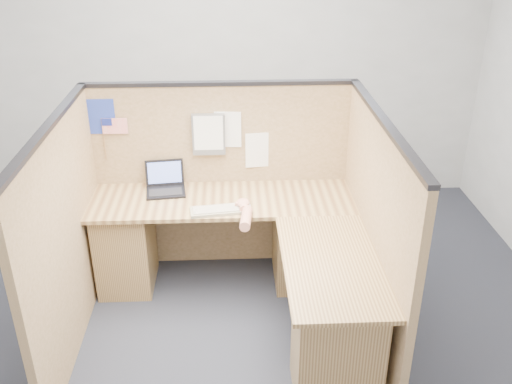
{
  "coord_description": "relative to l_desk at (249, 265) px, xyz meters",
  "views": [
    {
      "loc": [
        0.07,
        -3.1,
        2.66
      ],
      "look_at": [
        0.24,
        0.5,
        0.87
      ],
      "focal_mm": 40.0,
      "sensor_mm": 36.0,
      "label": 1
    }
  ],
  "objects": [
    {
      "name": "wall_back",
      "position": [
        -0.18,
        1.96,
        1.01
      ],
      "size": [
        5.0,
        0.0,
        5.0
      ],
      "primitive_type": "plane",
      "rotation": [
        1.57,
        0.0,
        0.0
      ],
      "color": "#A5A9AB",
      "rests_on": "floor"
    },
    {
      "name": "keyboard",
      "position": [
        -0.19,
        0.19,
        0.35
      ],
      "size": [
        0.45,
        0.2,
        0.03
      ],
      "rotation": [
        0.0,
        0.0,
        0.13
      ],
      "color": "gray",
      "rests_on": "l_desk"
    },
    {
      "name": "paper_right",
      "position": [
        0.11,
        0.68,
        0.6
      ],
      "size": [
        0.22,
        0.03,
        0.28
      ],
      "primitive_type": "cube",
      "rotation": [
        0.0,
        0.0,
        0.12
      ],
      "color": "white",
      "rests_on": "cubicle_partitions"
    },
    {
      "name": "paper_left",
      "position": [
        -0.14,
        0.68,
        0.77
      ],
      "size": [
        0.22,
        0.02,
        0.28
      ],
      "primitive_type": "cube",
      "rotation": [
        0.0,
        0.0,
        -0.09
      ],
      "color": "white",
      "rests_on": "cubicle_partitions"
    },
    {
      "name": "american_flag",
      "position": [
        -0.99,
        0.67,
        0.81
      ],
      "size": [
        0.19,
        0.01,
        0.33
      ],
      "color": "olive",
      "rests_on": "cubicle_partitions"
    },
    {
      "name": "file_holder",
      "position": [
        -0.28,
        0.66,
        0.75
      ],
      "size": [
        0.25,
        0.05,
        0.32
      ],
      "color": "slate",
      "rests_on": "cubicle_partitions"
    },
    {
      "name": "hand_forearm",
      "position": [
        -0.02,
        0.09,
        0.38
      ],
      "size": [
        0.11,
        0.39,
        0.08
      ],
      "color": "tan",
      "rests_on": "l_desk"
    },
    {
      "name": "mouse",
      "position": [
        -0.03,
        0.23,
        0.36
      ],
      "size": [
        0.11,
        0.07,
        0.05
      ],
      "primitive_type": "ellipsoid",
      "rotation": [
        0.0,
        0.0,
        0.03
      ],
      "color": "silver",
      "rests_on": "l_desk"
    },
    {
      "name": "floor",
      "position": [
        -0.18,
        -0.29,
        -0.39
      ],
      "size": [
        5.0,
        5.0,
        0.0
      ],
      "primitive_type": "plane",
      "color": "black",
      "rests_on": "ground"
    },
    {
      "name": "cubicle_partitions",
      "position": [
        -0.18,
        0.14,
        0.38
      ],
      "size": [
        2.06,
        1.83,
        1.53
      ],
      "color": "olive",
      "rests_on": "floor"
    },
    {
      "name": "l_desk",
      "position": [
        0.0,
        0.0,
        0.0
      ],
      "size": [
        1.95,
        1.75,
        0.73
      ],
      "color": "brown",
      "rests_on": "floor"
    },
    {
      "name": "laptop",
      "position": [
        -0.61,
        0.56,
        0.39
      ],
      "size": [
        0.31,
        0.31,
        0.21
      ],
      "rotation": [
        0.0,
        0.0,
        0.12
      ],
      "color": "black",
      "rests_on": "l_desk"
    },
    {
      "name": "blue_poster",
      "position": [
        -1.06,
        0.68,
        0.89
      ],
      "size": [
        0.2,
        0.0,
        0.27
      ],
      "primitive_type": "cube",
      "rotation": [
        0.0,
        0.0,
        0.0
      ],
      "color": "#22369E",
      "rests_on": "cubicle_partitions"
    }
  ]
}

